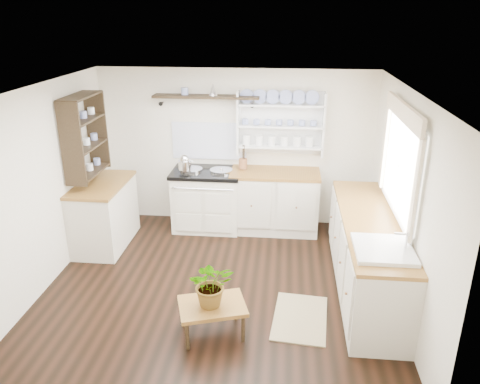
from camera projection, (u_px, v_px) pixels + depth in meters
name	position (u px, v px, depth m)	size (l,w,h in m)	color
floor	(218.00, 285.00, 5.55)	(4.00, 3.80, 0.01)	black
wall_back	(236.00, 148.00, 6.90)	(4.00, 0.02, 2.30)	silver
wall_right	(404.00, 202.00, 4.95)	(0.02, 3.80, 2.30)	silver
wall_left	(43.00, 189.00, 5.32)	(0.02, 3.80, 2.30)	silver
ceiling	(215.00, 89.00, 4.72)	(4.00, 3.80, 0.01)	white
window	(400.00, 160.00, 4.94)	(0.08, 1.55, 1.22)	white
aga_cooker	(207.00, 199.00, 6.88)	(0.99, 0.69, 0.92)	silver
back_cabinets	(274.00, 200.00, 6.81)	(1.27, 0.63, 0.90)	beige
right_cabinets	(367.00, 254.00, 5.32)	(0.62, 2.43, 0.90)	beige
belfast_sink	(382.00, 260.00, 4.50)	(0.55, 0.60, 0.45)	white
left_cabinets	(104.00, 213.00, 6.38)	(0.62, 1.13, 0.90)	beige
plate_rack	(281.00, 122.00, 6.65)	(1.20, 0.22, 0.90)	white
high_shelf	(206.00, 97.00, 6.55)	(1.50, 0.29, 0.16)	black
left_shelving	(85.00, 135.00, 6.00)	(0.28, 0.80, 1.05)	black
kettle	(185.00, 163.00, 6.58)	(0.18, 0.18, 0.22)	silver
utensil_crock	(243.00, 164.00, 6.74)	(0.12, 0.12, 0.14)	brown
center_table	(212.00, 308.00, 4.61)	(0.75, 0.64, 0.35)	brown
potted_plant	(212.00, 284.00, 4.51)	(0.42, 0.37, 0.47)	#3F7233
floor_rug	(300.00, 318.00, 4.95)	(0.55, 0.85, 0.02)	#776445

